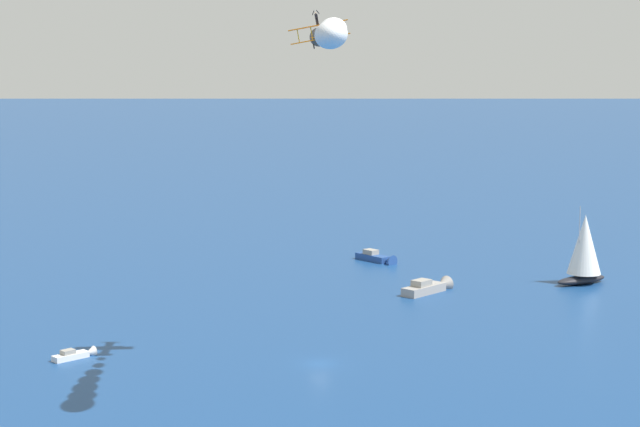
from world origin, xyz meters
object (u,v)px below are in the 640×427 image
at_px(motorboat_near_centre, 429,287).
at_px(motorboat_far_stbd, 76,355).
at_px(wingwalker_lead, 316,17).
at_px(biplane_lead, 320,35).
at_px(sailboat_far_port, 584,248).
at_px(motorboat_offshore, 377,258).

xyz_separation_m(motorboat_near_centre, motorboat_far_stbd, (-62.19, -2.45, -0.36)).
bearing_deg(motorboat_near_centre, wingwalker_lead, -150.21).
relative_size(motorboat_near_centre, biplane_lead, 1.55).
bearing_deg(motorboat_far_stbd, sailboat_far_port, -5.20).
bearing_deg(wingwalker_lead, motorboat_far_stbd, 139.15).
distance_m(sailboat_far_port, biplane_lead, 73.69).
relative_size(motorboat_near_centre, sailboat_far_port, 0.81).
relative_size(sailboat_far_port, wingwalker_lead, 7.39).
height_order(sailboat_far_port, wingwalker_lead, wingwalker_lead).
distance_m(motorboat_near_centre, sailboat_far_port, 27.85).
distance_m(sailboat_far_port, wingwalker_lead, 74.95).
distance_m(motorboat_near_centre, motorboat_offshore, 27.45).
bearing_deg(wingwalker_lead, motorboat_near_centre, 29.79).
bearing_deg(wingwalker_lead, motorboat_offshore, 44.19).
xyz_separation_m(motorboat_offshore, wingwalker_lead, (-49.27, -47.90, 41.69)).
xyz_separation_m(biplane_lead, wingwalker_lead, (-0.32, 0.23, 2.15)).
xyz_separation_m(sailboat_far_port, motorboat_offshore, (-15.16, 35.91, -5.32)).
bearing_deg(motorboat_near_centre, motorboat_far_stbd, -177.74).
distance_m(motorboat_far_stbd, wingwalker_lead, 51.86).
bearing_deg(sailboat_far_port, motorboat_offshore, 112.88).
relative_size(motorboat_near_centre, wingwalker_lead, 6.02).
bearing_deg(wingwalker_lead, sailboat_far_port, 10.54).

